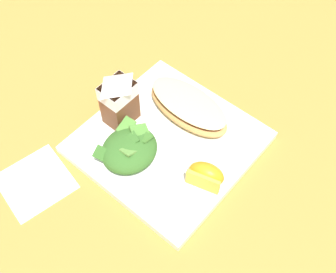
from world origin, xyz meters
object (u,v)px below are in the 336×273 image
object	(u,v)px
cheesy_pizza_bread	(188,107)
orange_wedge_front	(206,175)
milk_carton	(119,98)
paper_napkin	(35,182)
green_salad_pile	(129,149)
white_plate	(168,142)

from	to	relation	value
cheesy_pizza_bread	orange_wedge_front	bearing A→B (deg)	-129.69
milk_carton	orange_wedge_front	size ratio (longest dim) A/B	1.63
cheesy_pizza_bread	milk_carton	xyz separation A→B (m)	(-0.09, 0.08, 0.04)
orange_wedge_front	paper_napkin	xyz separation A→B (m)	(-0.18, 0.22, -0.03)
cheesy_pizza_bread	paper_napkin	distance (m)	0.30
green_salad_pile	paper_napkin	size ratio (longest dim) A/B	0.96
white_plate	orange_wedge_front	bearing A→B (deg)	-102.85
cheesy_pizza_bread	milk_carton	bearing A→B (deg)	136.29
paper_napkin	milk_carton	bearing A→B (deg)	-7.95
white_plate	paper_napkin	world-z (taller)	white_plate
white_plate	paper_napkin	xyz separation A→B (m)	(-0.20, 0.12, -0.01)
white_plate	paper_napkin	distance (m)	0.24
white_plate	cheesy_pizza_bread	xyz separation A→B (m)	(0.07, 0.01, 0.03)
cheesy_pizza_bread	orange_wedge_front	xyz separation A→B (m)	(-0.09, -0.11, 0.00)
cheesy_pizza_bread	orange_wedge_front	world-z (taller)	orange_wedge_front
green_salad_pile	milk_carton	world-z (taller)	milk_carton
cheesy_pizza_bread	paper_napkin	world-z (taller)	cheesy_pizza_bread
milk_carton	paper_napkin	size ratio (longest dim) A/B	1.00
green_salad_pile	milk_carton	distance (m)	0.09
orange_wedge_front	paper_napkin	size ratio (longest dim) A/B	0.62
milk_carton	orange_wedge_front	bearing A→B (deg)	-91.07
green_salad_pile	white_plate	bearing A→B (deg)	-22.28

